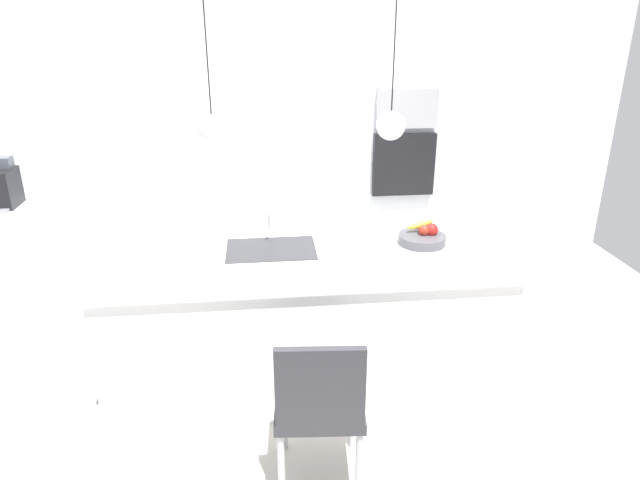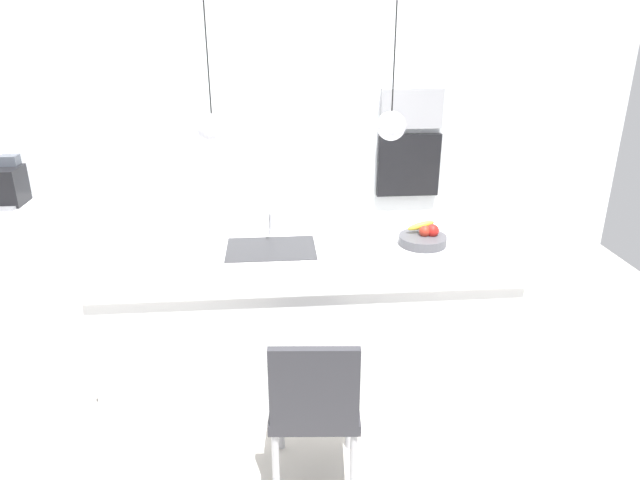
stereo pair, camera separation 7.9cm
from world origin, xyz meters
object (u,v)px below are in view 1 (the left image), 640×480
Objects in this scene: oven at (404,164)px; chair_near at (319,401)px; microwave at (407,108)px; fruit_bowl at (423,237)px; coffee_machine at (3,187)px.

oven is 0.61× the size of chair_near.
microwave is at bearing 68.08° from chair_near.
fruit_bowl reaches higher than chair_near.
fruit_bowl is 0.54× the size of oven.
microwave is 0.59× the size of chair_near.
oven reaches higher than coffee_machine.
chair_near is at bearing -111.92° from oven.
microwave is at bearing 5.11° from coffee_machine.
chair_near is (2.28, -2.29, -0.51)m from coffee_machine.
chair_near is (-0.78, -1.00, -0.45)m from fruit_bowl.
fruit_bowl is 0.56× the size of microwave.
coffee_machine reaches higher than chair_near.
microwave is 0.50m from oven.
microwave reaches higher than oven.
fruit_bowl is at bearing -99.49° from oven.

